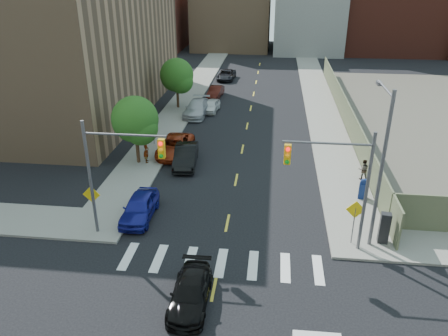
% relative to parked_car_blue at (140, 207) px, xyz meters
% --- Properties ---
extents(ground, '(160.00, 160.00, 0.00)m').
position_rel_parked_car_blue_xyz_m(ground, '(5.50, -8.00, -0.75)').
color(ground, black).
rests_on(ground, ground).
extents(sidewalk_nw, '(3.50, 73.00, 0.15)m').
position_rel_parked_car_blue_xyz_m(sidewalk_nw, '(-2.25, 33.50, -0.67)').
color(sidewalk_nw, gray).
rests_on(sidewalk_nw, ground).
extents(sidewalk_ne, '(3.50, 73.00, 0.15)m').
position_rel_parked_car_blue_xyz_m(sidewalk_ne, '(13.25, 33.50, -0.67)').
color(sidewalk_ne, gray).
rests_on(sidewalk_ne, ground).
extents(fence_north, '(0.12, 44.00, 2.50)m').
position_rel_parked_car_blue_xyz_m(fence_north, '(15.10, 20.00, 0.50)').
color(fence_north, '#5C5E42').
rests_on(fence_north, ground).
extents(building_nw, '(22.00, 30.00, 16.00)m').
position_rel_parked_car_blue_xyz_m(building_nw, '(-16.50, 22.00, 7.25)').
color(building_nw, '#8C6B4C').
rests_on(building_nw, ground).
extents(bg_bldg_west, '(14.00, 18.00, 12.00)m').
position_rel_parked_car_blue_xyz_m(bg_bldg_west, '(-16.50, 62.00, 5.25)').
color(bg_bldg_west, '#592319').
rests_on(bg_bldg_west, ground).
extents(bg_bldg_midwest, '(14.00, 16.00, 15.00)m').
position_rel_parked_car_blue_xyz_m(bg_bldg_midwest, '(-0.50, 64.00, 6.75)').
color(bg_bldg_midwest, '#8C6B4C').
rests_on(bg_bldg_midwest, ground).
extents(bg_bldg_center, '(12.00, 16.00, 10.00)m').
position_rel_parked_car_blue_xyz_m(bg_bldg_center, '(13.50, 62.00, 4.25)').
color(bg_bldg_center, gray).
rests_on(bg_bldg_center, ground).
extents(bg_bldg_east, '(18.00, 18.00, 16.00)m').
position_rel_parked_car_blue_xyz_m(bg_bldg_east, '(27.50, 64.00, 7.25)').
color(bg_bldg_east, '#592319').
rests_on(bg_bldg_east, ground).
extents(signal_nw, '(4.59, 0.30, 7.00)m').
position_rel_parked_car_blue_xyz_m(signal_nw, '(-0.48, -2.00, 3.78)').
color(signal_nw, '#59595E').
rests_on(signal_nw, ground).
extents(signal_ne, '(4.59, 0.30, 7.00)m').
position_rel_parked_car_blue_xyz_m(signal_ne, '(11.48, -2.00, 3.78)').
color(signal_ne, '#59595E').
rests_on(signal_ne, ground).
extents(streetlight_ne, '(0.25, 3.70, 9.00)m').
position_rel_parked_car_blue_xyz_m(streetlight_ne, '(13.70, -1.10, 4.47)').
color(streetlight_ne, '#59595E').
rests_on(streetlight_ne, ground).
extents(warn_sign_nw, '(1.06, 0.06, 2.83)m').
position_rel_parked_car_blue_xyz_m(warn_sign_nw, '(-2.30, -1.50, 1.25)').
color(warn_sign_nw, '#59595E').
rests_on(warn_sign_nw, ground).
extents(warn_sign_ne, '(1.06, 0.06, 2.83)m').
position_rel_parked_car_blue_xyz_m(warn_sign_ne, '(12.70, -1.50, 1.25)').
color(warn_sign_ne, '#59595E').
rests_on(warn_sign_ne, ground).
extents(warn_sign_midwest, '(1.06, 0.06, 2.83)m').
position_rel_parked_car_blue_xyz_m(warn_sign_midwest, '(-2.30, 12.00, 1.25)').
color(warn_sign_midwest, '#59595E').
rests_on(warn_sign_midwest, ground).
extents(tree_west_near, '(3.66, 3.64, 5.52)m').
position_rel_parked_car_blue_xyz_m(tree_west_near, '(-2.50, 8.04, 2.73)').
color(tree_west_near, '#332114').
rests_on(tree_west_near, ground).
extents(tree_west_far, '(3.66, 3.64, 5.52)m').
position_rel_parked_car_blue_xyz_m(tree_west_far, '(-2.50, 23.04, 2.73)').
color(tree_west_far, '#332114').
rests_on(tree_west_far, ground).
extents(parked_car_blue, '(1.80, 4.39, 1.49)m').
position_rel_parked_car_blue_xyz_m(parked_car_blue, '(0.00, 0.00, 0.00)').
color(parked_car_blue, navy).
rests_on(parked_car_blue, ground).
extents(parked_car_black, '(2.10, 4.89, 1.57)m').
position_rel_parked_car_blue_xyz_m(parked_car_black, '(1.30, 8.20, 0.04)').
color(parked_car_black, black).
rests_on(parked_car_black, ground).
extents(parked_car_red, '(2.62, 5.37, 1.47)m').
position_rel_parked_car_blue_xyz_m(parked_car_red, '(0.00, 10.22, -0.01)').
color(parked_car_red, maroon).
rests_on(parked_car_red, ground).
extents(parked_car_silver, '(2.42, 5.50, 1.57)m').
position_rel_parked_car_blue_xyz_m(parked_car_silver, '(0.00, 20.75, 0.04)').
color(parked_car_silver, '#ABADB3').
rests_on(parked_car_silver, ground).
extents(parked_car_white, '(1.85, 3.87, 1.27)m').
position_rel_parked_car_blue_xyz_m(parked_car_white, '(1.30, 22.28, -0.11)').
color(parked_car_white, silver).
rests_on(parked_car_white, ground).
extents(parked_car_maroon, '(1.76, 4.12, 1.32)m').
position_rel_parked_car_blue_xyz_m(parked_car_maroon, '(1.02, 27.93, -0.08)').
color(parked_car_maroon, '#3B110B').
rests_on(parked_car_maroon, ground).
extents(parked_car_grey, '(2.44, 4.88, 1.33)m').
position_rel_parked_car_blue_xyz_m(parked_car_grey, '(1.30, 37.04, -0.08)').
color(parked_car_grey, black).
rests_on(parked_car_grey, ground).
extents(black_sedan, '(1.78, 4.28, 1.24)m').
position_rel_parked_car_blue_xyz_m(black_sedan, '(4.56, -7.19, -0.13)').
color(black_sedan, black).
rests_on(black_sedan, ground).
extents(mailbox, '(0.67, 0.57, 1.41)m').
position_rel_parked_car_blue_xyz_m(mailbox, '(14.22, 3.92, 0.09)').
color(mailbox, '#0E1F52').
rests_on(mailbox, sidewalk_ne).
extents(payphone, '(0.60, 0.51, 1.85)m').
position_rel_parked_car_blue_xyz_m(payphone, '(14.46, -1.22, 0.33)').
color(payphone, black).
rests_on(payphone, sidewalk_ne).
extents(pedestrian_west, '(0.61, 0.78, 1.88)m').
position_rel_parked_car_blue_xyz_m(pedestrian_west, '(-1.84, 8.07, 0.35)').
color(pedestrian_west, gray).
rests_on(pedestrian_west, sidewalk_nw).
extents(pedestrian_east, '(0.79, 0.63, 1.54)m').
position_rel_parked_car_blue_xyz_m(pedestrian_east, '(14.70, 6.88, 0.17)').
color(pedestrian_east, gray).
rests_on(pedestrian_east, sidewalk_ne).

